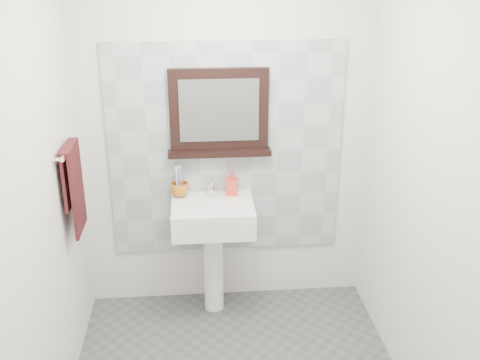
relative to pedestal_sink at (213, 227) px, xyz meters
name	(u,v)px	position (x,y,z in m)	size (l,w,h in m)	color
back_wall	(226,137)	(0.11, 0.23, 0.57)	(2.00, 0.01, 2.50)	silver
front_wall	(269,341)	(0.11, -1.97, 0.57)	(2.00, 0.01, 2.50)	silver
left_wall	(36,210)	(-0.89, -0.87, 0.57)	(0.01, 2.20, 2.50)	silver
right_wall	(431,196)	(1.11, -0.87, 0.57)	(0.01, 2.20, 2.50)	silver
splashback	(226,151)	(0.11, 0.21, 0.47)	(1.60, 0.02, 1.50)	#A4AEB2
pedestal_sink	(213,227)	(0.00, 0.00, 0.00)	(0.55, 0.44, 0.96)	white
toothbrush_cup	(180,190)	(-0.22, 0.14, 0.23)	(0.12, 0.12, 0.10)	#BC6716
toothbrushes	(179,179)	(-0.22, 0.14, 0.31)	(0.05, 0.04, 0.21)	white
soap_dispenser	(232,183)	(0.14, 0.13, 0.27)	(0.08, 0.08, 0.17)	red
framed_mirror	(219,114)	(0.06, 0.19, 0.74)	(0.70, 0.11, 0.59)	black
towel_bar	(68,148)	(-0.84, -0.28, 0.69)	(0.07, 0.40, 0.03)	silver
hand_towel	(73,182)	(-0.83, -0.28, 0.48)	(0.06, 0.30, 0.55)	black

